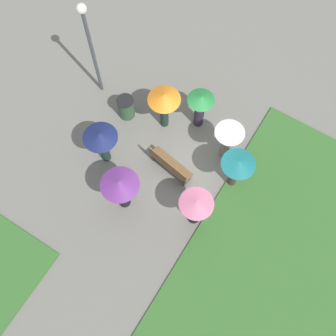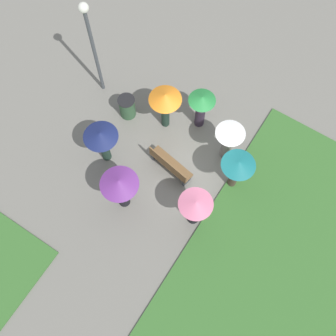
{
  "view_description": "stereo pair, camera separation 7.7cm",
  "coord_description": "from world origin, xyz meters",
  "px_view_note": "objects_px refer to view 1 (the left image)",
  "views": [
    {
      "loc": [
        -2.57,
        5.43,
        13.31
      ],
      "look_at": [
        0.16,
        1.04,
        1.07
      ],
      "focal_mm": 45.0,
      "sensor_mm": 36.0,
      "label": 1
    },
    {
      "loc": [
        -2.64,
        5.39,
        13.31
      ],
      "look_at": [
        0.16,
        1.04,
        1.07
      ],
      "focal_mm": 45.0,
      "sensor_mm": 36.0,
      "label": 2
    }
  ],
  "objects_px": {
    "trash_bin": "(126,107)",
    "crowd_person_teal": "(237,167)",
    "crowd_person_navy": "(101,140)",
    "crowd_person_green": "(200,106)",
    "crowd_person_purple": "(121,187)",
    "park_bench": "(170,165)",
    "crowd_person_orange": "(164,102)",
    "crowd_person_white": "(228,138)",
    "crowd_person_pink": "(196,207)",
    "lamp_post": "(89,40)"
  },
  "relations": [
    {
      "from": "trash_bin",
      "to": "crowd_person_teal",
      "type": "relative_size",
      "value": 0.52
    },
    {
      "from": "crowd_person_purple",
      "to": "crowd_person_white",
      "type": "relative_size",
      "value": 1.1
    },
    {
      "from": "park_bench",
      "to": "crowd_person_purple",
      "type": "height_order",
      "value": "crowd_person_purple"
    },
    {
      "from": "crowd_person_pink",
      "to": "lamp_post",
      "type": "bearing_deg",
      "value": -161.23
    },
    {
      "from": "trash_bin",
      "to": "crowd_person_teal",
      "type": "bearing_deg",
      "value": 175.71
    },
    {
      "from": "lamp_post",
      "to": "crowd_person_teal",
      "type": "relative_size",
      "value": 2.37
    },
    {
      "from": "crowd_person_teal",
      "to": "crowd_person_green",
      "type": "bearing_deg",
      "value": -9.26
    },
    {
      "from": "crowd_person_purple",
      "to": "crowd_person_white",
      "type": "xyz_separation_m",
      "value": [
        -1.92,
        -3.31,
        -0.24
      ]
    },
    {
      "from": "crowd_person_purple",
      "to": "crowd_person_pink",
      "type": "xyz_separation_m",
      "value": [
        -2.21,
        -0.73,
        -0.23
      ]
    },
    {
      "from": "crowd_person_orange",
      "to": "crowd_person_teal",
      "type": "bearing_deg",
      "value": 32.5
    },
    {
      "from": "crowd_person_navy",
      "to": "crowd_person_white",
      "type": "bearing_deg",
      "value": -28.85
    },
    {
      "from": "crowd_person_purple",
      "to": "crowd_person_green",
      "type": "bearing_deg",
      "value": 109.35
    },
    {
      "from": "lamp_post",
      "to": "crowd_person_pink",
      "type": "height_order",
      "value": "lamp_post"
    },
    {
      "from": "trash_bin",
      "to": "crowd_person_navy",
      "type": "bearing_deg",
      "value": 101.5
    },
    {
      "from": "crowd_person_orange",
      "to": "crowd_person_pink",
      "type": "distance_m",
      "value": 3.66
    },
    {
      "from": "park_bench",
      "to": "crowd_person_orange",
      "type": "distance_m",
      "value": 2.1
    },
    {
      "from": "crowd_person_green",
      "to": "crowd_person_white",
      "type": "bearing_deg",
      "value": -166.85
    },
    {
      "from": "crowd_person_green",
      "to": "crowd_person_teal",
      "type": "height_order",
      "value": "crowd_person_teal"
    },
    {
      "from": "trash_bin",
      "to": "crowd_person_navy",
      "type": "relative_size",
      "value": 0.52
    },
    {
      "from": "lamp_post",
      "to": "crowd_person_purple",
      "type": "height_order",
      "value": "lamp_post"
    },
    {
      "from": "lamp_post",
      "to": "trash_bin",
      "type": "bearing_deg",
      "value": 163.99
    },
    {
      "from": "trash_bin",
      "to": "crowd_person_purple",
      "type": "height_order",
      "value": "crowd_person_purple"
    },
    {
      "from": "crowd_person_navy",
      "to": "crowd_person_teal",
      "type": "distance_m",
      "value": 4.37
    },
    {
      "from": "lamp_post",
      "to": "crowd_person_pink",
      "type": "distance_m",
      "value": 6.19
    },
    {
      "from": "crowd_person_pink",
      "to": "trash_bin",
      "type": "bearing_deg",
      "value": -164.01
    },
    {
      "from": "crowd_person_orange",
      "to": "trash_bin",
      "type": "bearing_deg",
      "value": -118.17
    },
    {
      "from": "park_bench",
      "to": "trash_bin",
      "type": "distance_m",
      "value": 2.7
    },
    {
      "from": "crowd_person_purple",
      "to": "crowd_person_green",
      "type": "xyz_separation_m",
      "value": [
        -0.54,
        -3.88,
        -0.25
      ]
    },
    {
      "from": "park_bench",
      "to": "crowd_person_purple",
      "type": "relative_size",
      "value": 0.87
    },
    {
      "from": "crowd_person_purple",
      "to": "trash_bin",
      "type": "bearing_deg",
      "value": 150.04
    },
    {
      "from": "trash_bin",
      "to": "crowd_person_green",
      "type": "relative_size",
      "value": 0.54
    },
    {
      "from": "crowd_person_purple",
      "to": "crowd_person_teal",
      "type": "height_order",
      "value": "crowd_person_purple"
    },
    {
      "from": "crowd_person_purple",
      "to": "crowd_person_white",
      "type": "distance_m",
      "value": 3.84
    },
    {
      "from": "crowd_person_navy",
      "to": "crowd_person_pink",
      "type": "bearing_deg",
      "value": -67.48
    },
    {
      "from": "crowd_person_white",
      "to": "crowd_person_navy",
      "type": "bearing_deg",
      "value": 123.39
    },
    {
      "from": "crowd_person_orange",
      "to": "crowd_person_green",
      "type": "height_order",
      "value": "crowd_person_orange"
    },
    {
      "from": "crowd_person_orange",
      "to": "crowd_person_pink",
      "type": "xyz_separation_m",
      "value": [
        -2.68,
        2.48,
        -0.3
      ]
    },
    {
      "from": "park_bench",
      "to": "crowd_person_purple",
      "type": "distance_m",
      "value": 2.1
    },
    {
      "from": "crowd_person_green",
      "to": "crowd_person_teal",
      "type": "xyz_separation_m",
      "value": [
        -2.12,
        1.4,
        0.22
      ]
    },
    {
      "from": "crowd_person_navy",
      "to": "crowd_person_teal",
      "type": "height_order",
      "value": "crowd_person_teal"
    },
    {
      "from": "trash_bin",
      "to": "park_bench",
      "type": "bearing_deg",
      "value": 156.69
    },
    {
      "from": "crowd_person_pink",
      "to": "crowd_person_teal",
      "type": "bearing_deg",
      "value": 119.02
    },
    {
      "from": "crowd_person_orange",
      "to": "crowd_person_teal",
      "type": "xyz_separation_m",
      "value": [
        -3.13,
        0.73,
        -0.11
      ]
    },
    {
      "from": "trash_bin",
      "to": "crowd_person_green",
      "type": "bearing_deg",
      "value": -155.77
    },
    {
      "from": "crowd_person_pink",
      "to": "crowd_person_white",
      "type": "distance_m",
      "value": 2.59
    },
    {
      "from": "trash_bin",
      "to": "crowd_person_teal",
      "type": "xyz_separation_m",
      "value": [
        -4.48,
        0.34,
        0.9
      ]
    },
    {
      "from": "crowd_person_orange",
      "to": "park_bench",
      "type": "bearing_deg",
      "value": -6.8
    },
    {
      "from": "park_bench",
      "to": "crowd_person_white",
      "type": "distance_m",
      "value": 2.12
    },
    {
      "from": "lamp_post",
      "to": "crowd_person_orange",
      "type": "relative_size",
      "value": 2.25
    },
    {
      "from": "crowd_person_teal",
      "to": "trash_bin",
      "type": "bearing_deg",
      "value": 19.79
    }
  ]
}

